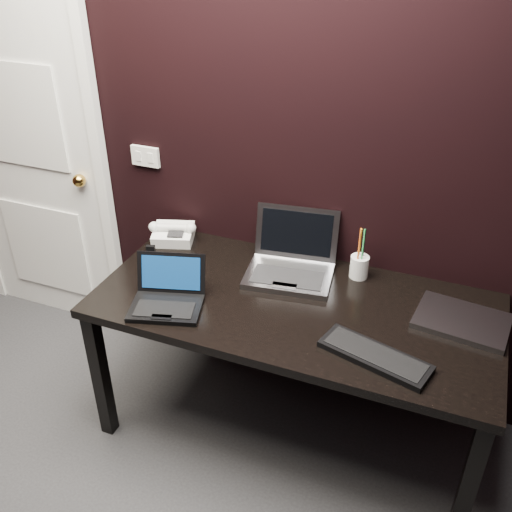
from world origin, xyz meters
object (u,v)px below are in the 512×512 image
at_px(netbook, 167,298).
at_px(closed_laptop, 462,321).
at_px(pen_cup, 359,266).
at_px(door, 29,152).
at_px(desk_phone, 173,233).
at_px(ext_keyboard, 375,356).
at_px(mobile_phone, 151,256).
at_px(desk, 294,317).
at_px(silver_laptop, 291,264).

bearing_deg(netbook, closed_laptop, 15.82).
distance_m(netbook, pen_cup, 0.86).
height_order(door, desk_phone, door).
bearing_deg(ext_keyboard, door, 163.54).
distance_m(closed_laptop, mobile_phone, 1.40).
height_order(netbook, closed_laptop, netbook).
distance_m(desk, ext_keyboard, 0.46).
xyz_separation_m(closed_laptop, pen_cup, (-0.46, 0.18, 0.04)).
bearing_deg(silver_laptop, desk, -67.05).
bearing_deg(mobile_phone, silver_laptop, 13.51).
bearing_deg(ext_keyboard, desk, 149.74).
distance_m(netbook, closed_laptop, 1.20).
xyz_separation_m(ext_keyboard, pen_cup, (-0.18, 0.52, 0.04)).
bearing_deg(mobile_phone, desk_phone, 90.09).
bearing_deg(pen_cup, closed_laptop, -21.49).
bearing_deg(netbook, door, 153.01).
bearing_deg(door, desk_phone, -6.42).
bearing_deg(mobile_phone, ext_keyboard, -14.19).
relative_size(netbook, silver_laptop, 0.83).
height_order(desk, desk_phone, desk_phone).
distance_m(netbook, ext_keyboard, 0.88).
distance_m(door, closed_laptop, 2.35).
relative_size(door, desk, 1.26).
relative_size(netbook, pen_cup, 1.44).
xyz_separation_m(ext_keyboard, desk_phone, (-1.12, 0.50, 0.03)).
distance_m(netbook, mobile_phone, 0.36).
distance_m(ext_keyboard, mobile_phone, 1.15).
xyz_separation_m(door, ext_keyboard, (2.04, -0.60, -0.29)).
bearing_deg(mobile_phone, closed_laptop, 2.32).
xyz_separation_m(desk_phone, pen_cup, (0.93, 0.02, 0.01)).
bearing_deg(desk, pen_cup, 55.18).
bearing_deg(closed_laptop, netbook, -164.18).
bearing_deg(netbook, desk, 23.80).
relative_size(ext_keyboard, desk_phone, 1.79).
bearing_deg(netbook, silver_laptop, 46.75).
relative_size(silver_laptop, pen_cup, 1.74).
bearing_deg(desk_phone, ext_keyboard, -24.03).
distance_m(door, desk_phone, 0.96).
bearing_deg(desk_phone, netbook, -63.75).
bearing_deg(door, netbook, -26.99).
relative_size(silver_laptop, closed_laptop, 1.10).
height_order(netbook, pen_cup, pen_cup).
relative_size(door, silver_laptop, 5.02).
distance_m(closed_laptop, desk_phone, 1.41).
distance_m(door, desk, 1.73).
xyz_separation_m(netbook, closed_laptop, (1.16, 0.33, -0.03)).
relative_size(ext_keyboard, mobile_phone, 5.06).
distance_m(desk, desk_phone, 0.79).
bearing_deg(closed_laptop, mobile_phone, -177.68).
xyz_separation_m(silver_laptop, desk_phone, (-0.64, 0.06, -0.01)).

